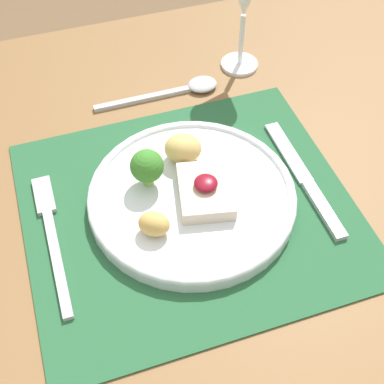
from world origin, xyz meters
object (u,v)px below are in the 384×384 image
object	(u,v)px
dinner_plate	(190,194)
spoon	(185,89)
knife	(308,184)
fork	(51,231)

from	to	relation	value
dinner_plate	spoon	size ratio (longest dim) A/B	1.36
spoon	dinner_plate	bearing A→B (deg)	-102.63
knife	fork	bearing A→B (deg)	176.14
dinner_plate	knife	bearing A→B (deg)	-9.32
dinner_plate	spoon	distance (m)	0.23
knife	spoon	xyz separation A→B (m)	(-0.10, 0.24, -0.00)
fork	spoon	distance (m)	0.32
knife	spoon	world-z (taller)	spoon
knife	spoon	distance (m)	0.26
dinner_plate	fork	xyz separation A→B (m)	(-0.18, 0.01, -0.01)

